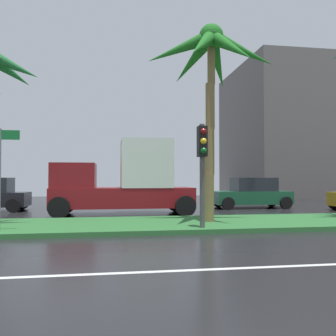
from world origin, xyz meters
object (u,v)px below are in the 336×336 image
object	(u,v)px
car_in_traffic_third	(252,193)
box_truck_lead	(125,181)
palm_tree_centre	(210,64)
traffic_signal_median_right	(202,156)
street_name_sign	(0,165)

from	to	relation	value
car_in_traffic_third	box_truck_lead	bearing A→B (deg)	19.93
palm_tree_centre	car_in_traffic_third	size ratio (longest dim) A/B	1.68
palm_tree_centre	traffic_signal_median_right	bearing A→B (deg)	-113.75
traffic_signal_median_right	car_in_traffic_third	xyz separation A→B (m)	(5.05, 8.43, -1.56)
box_truck_lead	car_in_traffic_third	distance (m)	7.75
traffic_signal_median_right	box_truck_lead	size ratio (longest dim) A/B	0.51
street_name_sign	box_truck_lead	world-z (taller)	box_truck_lead
palm_tree_centre	car_in_traffic_third	distance (m)	9.44
car_in_traffic_third	street_name_sign	bearing A→B (deg)	36.43
palm_tree_centre	street_name_sign	distance (m)	7.95
car_in_traffic_third	palm_tree_centre	bearing A→B (deg)	57.37
street_name_sign	box_truck_lead	distance (m)	6.78
street_name_sign	palm_tree_centre	bearing A→B (deg)	12.37
traffic_signal_median_right	box_truck_lead	distance (m)	6.26
street_name_sign	car_in_traffic_third	distance (m)	13.86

